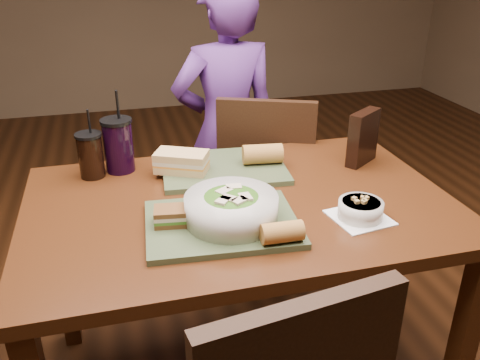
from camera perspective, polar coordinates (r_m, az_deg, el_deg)
name	(u,v)px	position (r m, az deg, el deg)	size (l,w,h in m)	color
dining_table	(240,226)	(1.61, 0.00, -5.18)	(1.30, 0.85, 0.75)	#42200D
chair_far	(258,184)	(2.23, 2.04, -0.46)	(0.52, 0.53, 0.92)	black
diner	(226,132)	(2.35, -1.53, 5.41)	(0.50, 0.33, 1.36)	#572B77
tray_near	(222,224)	(1.42, -2.04, -4.94)	(0.42, 0.32, 0.02)	#3D4B2D
tray_far	(224,168)	(1.77, -1.84, 1.34)	(0.42, 0.32, 0.02)	#3D4B2D
salad_bowl	(231,207)	(1.40, -0.98, -3.00)	(0.26, 0.26, 0.09)	silver
soup_bowl	(360,209)	(1.49, 13.37, -3.22)	(0.18, 0.18, 0.06)	white
sandwich_near	(173,216)	(1.41, -7.57, -4.02)	(0.11, 0.08, 0.05)	#593819
sandwich_far	(182,162)	(1.72, -6.58, 2.06)	(0.20, 0.16, 0.07)	tan
baguette_near	(282,232)	(1.32, 4.74, -5.87)	(0.05, 0.05, 0.11)	#AD7533
baguette_far	(263,154)	(1.77, 2.55, 2.94)	(0.07, 0.07, 0.14)	#AD7533
cup_cola	(91,155)	(1.76, -16.43, 2.71)	(0.09, 0.09, 0.24)	black
cup_berry	(118,145)	(1.78, -13.49, 3.85)	(0.11, 0.11, 0.29)	black
chip_bag	(363,138)	(1.85, 13.65, 4.66)	(0.15, 0.05, 0.19)	black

